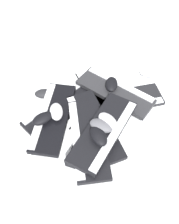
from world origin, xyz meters
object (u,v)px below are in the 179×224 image
keyboard_1 (61,108)px  mouse_7 (101,126)px  mouse_2 (108,121)px  mouse_3 (43,118)px  keyboard_2 (96,131)px  keyboard_7 (104,131)px  mouse_1 (149,73)px  mouse_4 (56,112)px  keyboard_4 (94,126)px  keyboard_6 (53,117)px  mouse_6 (98,136)px  mouse_0 (112,84)px  keyboard_5 (88,138)px  keyboard_0 (123,101)px  mouse_5 (44,94)px  keyboard_3 (115,91)px

keyboard_1 → mouse_7: size_ratio=4.02×
mouse_2 → mouse_3: size_ratio=1.00×
keyboard_2 → keyboard_7: bearing=-101.0°
mouse_1 → mouse_4: mouse_4 is taller
keyboard_2 → keyboard_4: keyboard_4 is taller
keyboard_4 → keyboard_7: (-0.01, -0.08, 0.06)m
keyboard_7 → mouse_7: mouse_7 is taller
keyboard_4 → keyboard_1: bearing=99.2°
keyboard_2 → mouse_4: mouse_4 is taller
keyboard_4 → mouse_1: keyboard_4 is taller
keyboard_2 → mouse_2: bearing=-68.2°
keyboard_1 → keyboard_6: bearing=-156.7°
mouse_6 → mouse_7: bearing=140.3°
mouse_2 → keyboard_7: bearing=113.1°
keyboard_2 → mouse_0: (0.25, 0.13, 0.07)m
mouse_6 → mouse_3: bearing=-143.1°
mouse_0 → mouse_4: size_ratio=1.00×
keyboard_4 → keyboard_5: (-0.08, -0.04, 0.03)m
keyboard_6 → mouse_1: (0.64, -0.12, -0.02)m
keyboard_2 → mouse_1: (0.52, 0.08, 0.01)m
keyboard_4 → mouse_2: size_ratio=4.22×
keyboard_7 → mouse_2: (0.03, 0.01, 0.04)m
keyboard_0 → keyboard_4: keyboard_4 is taller
keyboard_2 → mouse_3: bearing=129.4°
mouse_1 → mouse_5: size_ratio=1.00×
keyboard_3 → keyboard_5: bearing=-158.7°
mouse_3 → mouse_5: size_ratio=1.00×
mouse_7 → keyboard_2: bearing=-40.5°
mouse_5 → mouse_6: size_ratio=1.00×
mouse_4 → keyboard_4: bearing=-118.0°
mouse_3 → keyboard_4: bearing=139.9°
keyboard_4 → keyboard_7: size_ratio=1.00×
mouse_1 → mouse_6: 0.62m
keyboard_0 → keyboard_1: same height
mouse_0 → mouse_3: 0.42m
mouse_1 → mouse_7: bearing=68.4°
keyboard_1 → mouse_5: bearing=91.3°
keyboard_4 → mouse_1: size_ratio=4.22×
mouse_1 → keyboard_0: bearing=62.5°
keyboard_3 → mouse_2: 0.29m
mouse_2 → mouse_0: bearing=-45.8°
mouse_7 → keyboard_0: bearing=-91.4°
mouse_3 → keyboard_1: bearing=-159.3°
keyboard_0 → mouse_1: size_ratio=4.14×
keyboard_7 → keyboard_1: bearing=94.0°
keyboard_6 → mouse_4: (0.02, -0.01, 0.04)m
keyboard_0 → mouse_7: size_ratio=4.14×
keyboard_1 → mouse_6: bearing=-96.0°
mouse_3 → mouse_7: (0.15, -0.26, 0.06)m
keyboard_5 → mouse_1: (0.60, 0.10, -0.05)m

